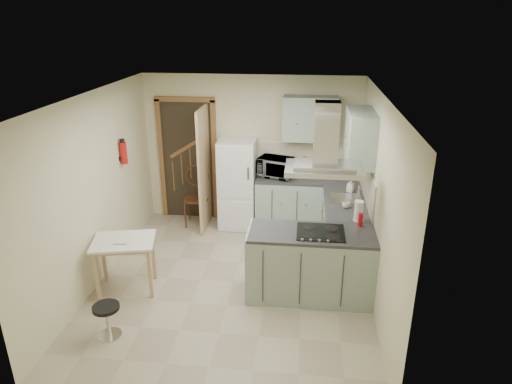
# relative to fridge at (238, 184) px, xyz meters

# --- Properties ---
(floor) EXTENTS (4.20, 4.20, 0.00)m
(floor) POSITION_rel_fridge_xyz_m (0.20, -1.80, -0.75)
(floor) COLOR tan
(floor) RESTS_ON ground
(ceiling) EXTENTS (4.20, 4.20, 0.00)m
(ceiling) POSITION_rel_fridge_xyz_m (0.20, -1.80, 1.75)
(ceiling) COLOR silver
(ceiling) RESTS_ON back_wall
(back_wall) EXTENTS (3.60, 0.00, 3.60)m
(back_wall) POSITION_rel_fridge_xyz_m (0.20, 0.30, 0.50)
(back_wall) COLOR beige
(back_wall) RESTS_ON floor
(left_wall) EXTENTS (0.00, 4.20, 4.20)m
(left_wall) POSITION_rel_fridge_xyz_m (-1.60, -1.80, 0.50)
(left_wall) COLOR beige
(left_wall) RESTS_ON floor
(right_wall) EXTENTS (0.00, 4.20, 4.20)m
(right_wall) POSITION_rel_fridge_xyz_m (2.00, -1.80, 0.50)
(right_wall) COLOR beige
(right_wall) RESTS_ON floor
(doorway) EXTENTS (1.10, 0.12, 2.10)m
(doorway) POSITION_rel_fridge_xyz_m (-0.90, 0.27, 0.30)
(doorway) COLOR brown
(doorway) RESTS_ON floor
(fridge) EXTENTS (0.60, 0.60, 1.50)m
(fridge) POSITION_rel_fridge_xyz_m (0.00, 0.00, 0.00)
(fridge) COLOR white
(fridge) RESTS_ON floor
(counter_back) EXTENTS (1.08, 0.60, 0.90)m
(counter_back) POSITION_rel_fridge_xyz_m (0.86, 0.00, -0.30)
(counter_back) COLOR #9EB2A0
(counter_back) RESTS_ON floor
(counter_right) EXTENTS (0.60, 1.95, 0.90)m
(counter_right) POSITION_rel_fridge_xyz_m (1.70, -0.68, -0.30)
(counter_right) COLOR #9EB2A0
(counter_right) RESTS_ON floor
(splashback) EXTENTS (1.68, 0.02, 0.50)m
(splashback) POSITION_rel_fridge_xyz_m (1.16, 0.29, 0.40)
(splashback) COLOR beige
(splashback) RESTS_ON counter_back
(wall_cabinet_back) EXTENTS (0.85, 0.35, 0.70)m
(wall_cabinet_back) POSITION_rel_fridge_xyz_m (1.15, 0.12, 1.10)
(wall_cabinet_back) COLOR #9EB2A0
(wall_cabinet_back) RESTS_ON back_wall
(wall_cabinet_right) EXTENTS (0.35, 0.90, 0.70)m
(wall_cabinet_right) POSITION_rel_fridge_xyz_m (1.82, -0.95, 1.10)
(wall_cabinet_right) COLOR #9EB2A0
(wall_cabinet_right) RESTS_ON right_wall
(peninsula) EXTENTS (1.55, 0.65, 0.90)m
(peninsula) POSITION_rel_fridge_xyz_m (1.22, -1.98, -0.30)
(peninsula) COLOR #9EB2A0
(peninsula) RESTS_ON floor
(hob) EXTENTS (0.58, 0.50, 0.01)m
(hob) POSITION_rel_fridge_xyz_m (1.32, -1.98, 0.16)
(hob) COLOR black
(hob) RESTS_ON peninsula
(extractor_hood) EXTENTS (0.90, 0.55, 0.10)m
(extractor_hood) POSITION_rel_fridge_xyz_m (1.32, -1.98, 0.97)
(extractor_hood) COLOR silver
(extractor_hood) RESTS_ON ceiling
(sink) EXTENTS (0.45, 0.40, 0.01)m
(sink) POSITION_rel_fridge_xyz_m (1.70, -0.85, 0.16)
(sink) COLOR silver
(sink) RESTS_ON counter_right
(fire_extinguisher) EXTENTS (0.10, 0.10, 0.32)m
(fire_extinguisher) POSITION_rel_fridge_xyz_m (-1.54, -0.90, 0.75)
(fire_extinguisher) COLOR #B2140F
(fire_extinguisher) RESTS_ON left_wall
(drop_leaf_table) EXTENTS (0.88, 0.73, 0.72)m
(drop_leaf_table) POSITION_rel_fridge_xyz_m (-1.15, -2.12, -0.39)
(drop_leaf_table) COLOR tan
(drop_leaf_table) RESTS_ON floor
(bentwood_chair) EXTENTS (0.44, 0.44, 0.93)m
(bentwood_chair) POSITION_rel_fridge_xyz_m (-0.71, -0.05, -0.28)
(bentwood_chair) COLOR #492718
(bentwood_chair) RESTS_ON floor
(stool) EXTENTS (0.40, 0.40, 0.40)m
(stool) POSITION_rel_fridge_xyz_m (-1.02, -3.04, -0.55)
(stool) COLOR black
(stool) RESTS_ON floor
(microwave) EXTENTS (0.66, 0.54, 0.31)m
(microwave) POSITION_rel_fridge_xyz_m (0.64, 0.03, 0.31)
(microwave) COLOR black
(microwave) RESTS_ON counter_back
(kettle) EXTENTS (0.14, 0.14, 0.19)m
(kettle) POSITION_rel_fridge_xyz_m (1.37, 0.02, 0.25)
(kettle) COLOR white
(kettle) RESTS_ON counter_back
(cereal_box) EXTENTS (0.08, 0.19, 0.29)m
(cereal_box) POSITION_rel_fridge_xyz_m (1.09, 0.17, 0.29)
(cereal_box) COLOR orange
(cereal_box) RESTS_ON counter_back
(soap_bottle) EXTENTS (0.12, 0.12, 0.20)m
(soap_bottle) POSITION_rel_fridge_xyz_m (1.79, -0.55, 0.25)
(soap_bottle) COLOR #B4B3C0
(soap_bottle) RESTS_ON counter_right
(paper_towel) EXTENTS (0.13, 0.13, 0.28)m
(paper_towel) POSITION_rel_fridge_xyz_m (1.81, -1.58, 0.29)
(paper_towel) COLOR white
(paper_towel) RESTS_ON counter_right
(cup) EXTENTS (0.12, 0.12, 0.09)m
(cup) POSITION_rel_fridge_xyz_m (1.69, -1.17, 0.19)
(cup) COLOR white
(cup) RESTS_ON counter_right
(red_bottle) EXTENTS (0.06, 0.06, 0.17)m
(red_bottle) POSITION_rel_fridge_xyz_m (1.82, -1.73, 0.24)
(red_bottle) COLOR #B60F19
(red_bottle) RESTS_ON peninsula
(book) EXTENTS (0.20, 0.25, 0.11)m
(book) POSITION_rel_fridge_xyz_m (-1.24, -2.13, 0.02)
(book) COLOR #A93842
(book) RESTS_ON drop_leaf_table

